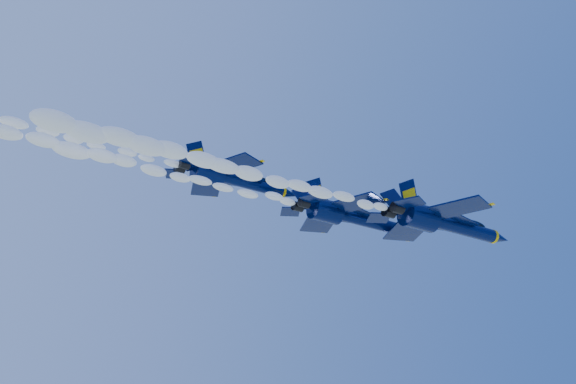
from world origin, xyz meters
TOP-DOWN VIEW (x-y plane):
  - jet_lead at (18.14, -8.93)m, footprint 19.66×16.13m
  - smoke_trail_jet_lead at (-10.29, -8.93)m, footprint 40.05×2.03m
  - jet_second at (9.39, -1.98)m, footprint 17.54×14.39m
  - smoke_trail_jet_second at (-18.13, -1.98)m, footprint 40.05×1.81m
  - jet_third at (-4.20, 2.64)m, footprint 16.44×13.48m

SIDE VIEW (x-z plane):
  - smoke_trail_jet_lead at x=-10.29m, z-range 148.63..150.46m
  - jet_lead at x=18.14m, z-range 146.29..153.59m
  - smoke_trail_jet_second at x=-18.13m, z-range 150.02..151.65m
  - jet_second at x=9.39m, z-range 147.96..154.47m
  - jet_third at x=-4.20m, z-range 151.49..157.60m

